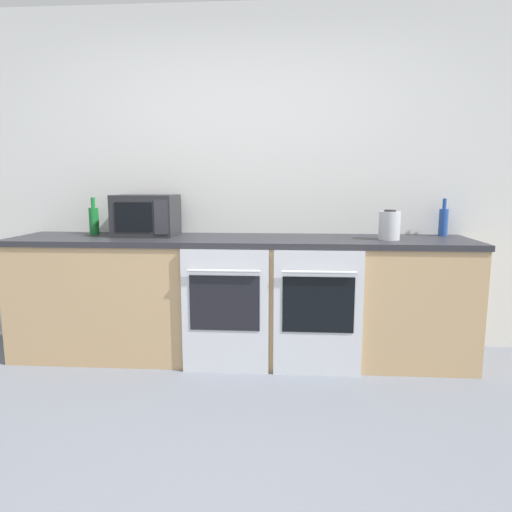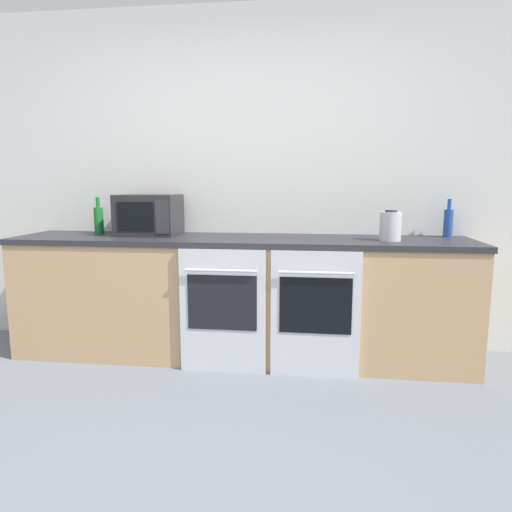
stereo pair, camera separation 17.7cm
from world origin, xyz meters
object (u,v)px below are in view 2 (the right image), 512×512
Objects in this scene: oven_left at (223,311)px; kettle at (390,226)px; bottle_green at (99,219)px; oven_right at (315,314)px; microwave at (149,215)px; bottle_blue at (448,222)px.

kettle is (1.12, 0.28, 0.56)m from oven_left.
oven_left is 1.30m from bottle_green.
bottle_green is at bearing 156.24° from oven_left.
kettle is (0.50, 0.28, 0.56)m from oven_right.
microwave is at bearing 161.92° from oven_right.
oven_right is at bearing 0.00° from oven_left.
bottle_green is (-0.43, 0.06, -0.04)m from microwave.
oven_left is 1.76m from bottle_blue.
microwave is 1.58× the size of bottle_green.
kettle is at bearing -4.39° from microwave.
kettle is (2.19, -0.20, -0.01)m from bottle_green.
bottle_green is 2.20m from kettle.
microwave is at bearing 147.33° from oven_left.
bottle_green is 2.64m from bottle_blue.
oven_right is 1.46m from microwave.
bottle_blue is at bearing 1.73° from bottle_green.
microwave is 2.14× the size of kettle.
oven_right is at bearing -15.62° from bottle_green.
bottle_green reaches higher than oven_right.
bottle_blue is (0.95, 0.55, 0.57)m from oven_right.
bottle_blue reaches higher than kettle.
bottle_green is 1.36× the size of kettle.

